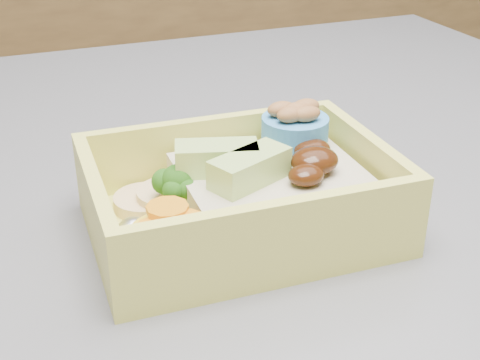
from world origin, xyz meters
name	(u,v)px	position (x,y,z in m)	size (l,w,h in m)	color
bento_box	(247,195)	(0.15, -0.16, 0.95)	(0.20, 0.15, 0.07)	#D7D458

